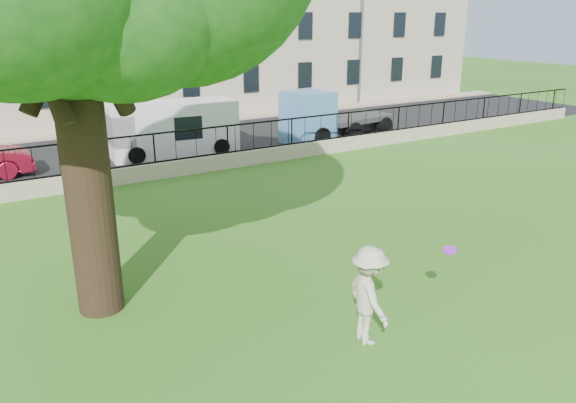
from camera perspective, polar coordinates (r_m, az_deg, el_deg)
ground at (r=11.72m, az=6.70°, el=-11.66°), size 120.00×120.00×0.00m
retaining_wall at (r=21.60m, az=-13.27°, el=3.06°), size 50.00×0.40×0.60m
iron_railing at (r=21.40m, az=-13.43°, el=5.26°), size 50.00×0.05×1.13m
street at (r=26.05m, az=-16.59°, el=4.71°), size 60.00×9.00×0.01m
sidewalk at (r=31.00m, az=-19.23°, el=6.66°), size 60.00×1.40×0.12m
man at (r=10.55m, az=8.21°, el=-9.45°), size 0.94×1.35×1.91m
frisbee at (r=11.06m, az=16.12°, el=-4.77°), size 0.33×0.34×0.12m
white_van at (r=25.19m, az=-11.62°, el=7.29°), size 5.59×2.63×2.27m
blue_truck at (r=28.13m, az=5.02°, el=8.93°), size 6.08×2.84×2.46m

